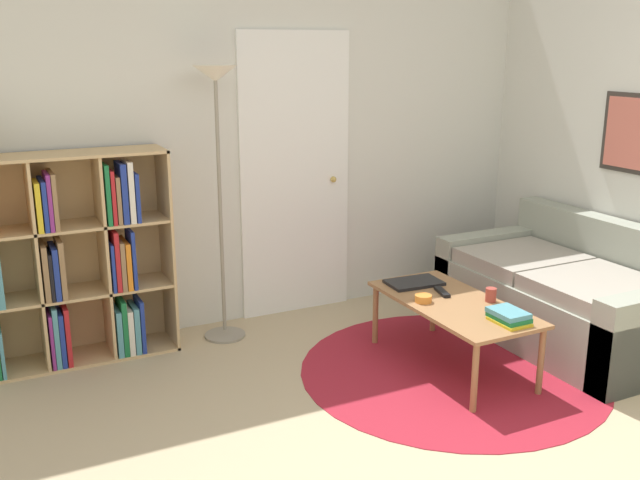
{
  "coord_description": "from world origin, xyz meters",
  "views": [
    {
      "loc": [
        -1.81,
        -1.97,
        1.88
      ],
      "look_at": [
        -0.13,
        1.4,
        0.85
      ],
      "focal_mm": 40.0,
      "sensor_mm": 36.0,
      "label": 1
    }
  ],
  "objects_px": {
    "laptop": "(414,283)",
    "bowl": "(423,298)",
    "couch": "(570,297)",
    "bookshelf": "(61,264)",
    "floor_lamp": "(217,119)",
    "cup": "(491,295)",
    "coffee_table": "(453,308)"
  },
  "relations": [
    {
      "from": "laptop",
      "to": "bowl",
      "type": "xyz_separation_m",
      "value": [
        -0.13,
        -0.3,
        0.01
      ]
    },
    {
      "from": "couch",
      "to": "bookshelf",
      "type": "bearing_deg",
      "value": 160.25
    },
    {
      "from": "floor_lamp",
      "to": "bowl",
      "type": "xyz_separation_m",
      "value": [
        0.91,
        -0.97,
        -1.0
      ]
    },
    {
      "from": "bookshelf",
      "to": "couch",
      "type": "height_order",
      "value": "bookshelf"
    },
    {
      "from": "bookshelf",
      "to": "floor_lamp",
      "type": "relative_size",
      "value": 0.72
    },
    {
      "from": "laptop",
      "to": "cup",
      "type": "xyz_separation_m",
      "value": [
        0.23,
        -0.47,
        0.03
      ]
    },
    {
      "from": "floor_lamp",
      "to": "cup",
      "type": "xyz_separation_m",
      "value": [
        1.27,
        -1.15,
        -0.98
      ]
    },
    {
      "from": "bookshelf",
      "to": "cup",
      "type": "relative_size",
      "value": 15.59
    },
    {
      "from": "coffee_table",
      "to": "couch",
      "type": "bearing_deg",
      "value": 2.03
    },
    {
      "from": "laptop",
      "to": "bowl",
      "type": "height_order",
      "value": "bowl"
    },
    {
      "from": "coffee_table",
      "to": "cup",
      "type": "height_order",
      "value": "cup"
    },
    {
      "from": "couch",
      "to": "bowl",
      "type": "relative_size",
      "value": 15.86
    },
    {
      "from": "coffee_table",
      "to": "bowl",
      "type": "relative_size",
      "value": 10.82
    },
    {
      "from": "floor_lamp",
      "to": "coffee_table",
      "type": "xyz_separation_m",
      "value": [
        1.07,
        -1.05,
        -1.06
      ]
    },
    {
      "from": "laptop",
      "to": "cup",
      "type": "bearing_deg",
      "value": -63.98
    },
    {
      "from": "floor_lamp",
      "to": "couch",
      "type": "distance_m",
      "value": 2.57
    },
    {
      "from": "floor_lamp",
      "to": "cup",
      "type": "height_order",
      "value": "floor_lamp"
    },
    {
      "from": "bookshelf",
      "to": "couch",
      "type": "relative_size",
      "value": 0.8
    },
    {
      "from": "laptop",
      "to": "cup",
      "type": "height_order",
      "value": "cup"
    },
    {
      "from": "cup",
      "to": "floor_lamp",
      "type": "bearing_deg",
      "value": 137.95
    },
    {
      "from": "bowl",
      "to": "cup",
      "type": "relative_size",
      "value": 1.23
    },
    {
      "from": "laptop",
      "to": "floor_lamp",
      "type": "bearing_deg",
      "value": 146.94
    },
    {
      "from": "bookshelf",
      "to": "bowl",
      "type": "height_order",
      "value": "bookshelf"
    },
    {
      "from": "bookshelf",
      "to": "laptop",
      "type": "height_order",
      "value": "bookshelf"
    },
    {
      "from": "couch",
      "to": "coffee_table",
      "type": "height_order",
      "value": "couch"
    },
    {
      "from": "couch",
      "to": "laptop",
      "type": "xyz_separation_m",
      "value": [
        -1.01,
        0.34,
        0.15
      ]
    },
    {
      "from": "coffee_table",
      "to": "laptop",
      "type": "bearing_deg",
      "value": 94.28
    },
    {
      "from": "couch",
      "to": "laptop",
      "type": "relative_size",
      "value": 4.54
    },
    {
      "from": "floor_lamp",
      "to": "bowl",
      "type": "bearing_deg",
      "value": -47.01
    },
    {
      "from": "couch",
      "to": "coffee_table",
      "type": "distance_m",
      "value": 0.99
    },
    {
      "from": "cup",
      "to": "couch",
      "type": "bearing_deg",
      "value": 9.3
    },
    {
      "from": "couch",
      "to": "cup",
      "type": "xyz_separation_m",
      "value": [
        -0.78,
        -0.13,
        0.18
      ]
    }
  ]
}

